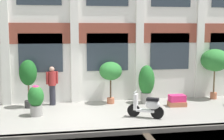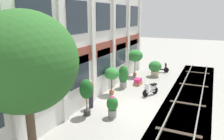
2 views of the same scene
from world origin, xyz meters
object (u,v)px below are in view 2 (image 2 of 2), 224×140
object	(u,v)px
potted_plant_tall_urn	(112,74)
potted_plant_terracotta_small	(86,91)
broadleaf_tree	(25,65)
scooter_second_parked	(161,68)
potted_plant_ribbed_drum	(155,67)
potted_plant_low_pan	(135,56)
resident_by_doorway	(91,93)
scooter_near_curb	(151,89)
potted_plant_stone_basin	(123,76)
potted_plant_fluted_column	(112,105)
potted_plant_square_trough	(138,82)

from	to	relation	value
potted_plant_tall_urn	potted_plant_terracotta_small	world-z (taller)	potted_plant_terracotta_small
broadleaf_tree	scooter_second_parked	world-z (taller)	broadleaf_tree
potted_plant_ribbed_drum	potted_plant_low_pan	bearing A→B (deg)	112.94
potted_plant_low_pan	resident_by_doorway	size ratio (longest dim) A/B	1.40
scooter_near_curb	potted_plant_low_pan	bearing A→B (deg)	-118.29
potted_plant_low_pan	resident_by_doorway	bearing A→B (deg)	179.23
resident_by_doorway	scooter_second_parked	bearing A→B (deg)	62.02
potted_plant_stone_basin	potted_plant_terracotta_small	xyz separation A→B (m)	(-5.09, 0.05, 0.47)
potted_plant_terracotta_small	resident_by_doorway	size ratio (longest dim) A/B	1.20
potted_plant_tall_urn	scooter_second_parked	bearing A→B (deg)	-13.78
potted_plant_fluted_column	scooter_near_curb	xyz separation A→B (m)	(4.08, -1.00, -0.23)
potted_plant_square_trough	potted_plant_ribbed_drum	distance (m)	3.03
potted_plant_tall_urn	resident_by_doorway	distance (m)	2.59
potted_plant_terracotta_small	resident_by_doorway	xyz separation A→B (m)	(0.97, 0.31, -0.48)
potted_plant_fluted_column	potted_plant_low_pan	distance (m)	8.31
potted_plant_tall_urn	scooter_near_curb	distance (m)	2.84
potted_plant_ribbed_drum	potted_plant_terracotta_small	world-z (taller)	potted_plant_terracotta_small
potted_plant_square_trough	potted_plant_low_pan	distance (m)	2.92
potted_plant_fluted_column	potted_plant_square_trough	world-z (taller)	potted_plant_fluted_column
broadleaf_tree	potted_plant_square_trough	xyz separation A→B (m)	(10.59, -0.35, -3.52)
resident_by_doorway	potted_plant_fluted_column	bearing A→B (deg)	-36.54
potted_plant_square_trough	potted_plant_low_pan	xyz separation A→B (m)	(2.23, 1.03, 1.58)
broadleaf_tree	potted_plant_fluted_column	xyz separation A→B (m)	(4.74, -0.86, -3.08)
potted_plant_tall_urn	potted_plant_fluted_column	bearing A→B (deg)	-154.46
potted_plant_square_trough	resident_by_doorway	size ratio (longest dim) A/B	0.47
resident_by_doorway	potted_plant_low_pan	bearing A→B (deg)	72.36
potted_plant_fluted_column	resident_by_doorway	size ratio (longest dim) A/B	0.71
potted_plant_low_pan	potted_plant_terracotta_small	bearing A→B (deg)	-178.57
potted_plant_stone_basin	potted_plant_tall_urn	bearing A→B (deg)	172.13
potted_plant_terracotta_small	resident_by_doorway	world-z (taller)	potted_plant_terracotta_small
potted_plant_tall_urn	scooter_near_curb	xyz separation A→B (m)	(0.95, -2.50, -0.97)
potted_plant_fluted_column	potted_plant_stone_basin	size ratio (longest dim) A/B	0.70
scooter_second_parked	resident_by_doorway	distance (m)	9.93
potted_plant_stone_basin	scooter_near_curb	size ratio (longest dim) A/B	1.37
potted_plant_square_trough	potted_plant_terracotta_small	distance (m)	6.39
broadleaf_tree	potted_plant_ribbed_drum	bearing A→B (deg)	-3.99
potted_plant_low_pan	broadleaf_tree	bearing A→B (deg)	-176.97
resident_by_doorway	potted_plant_tall_urn	bearing A→B (deg)	69.79
potted_plant_terracotta_small	potted_plant_low_pan	bearing A→B (deg)	1.43
scooter_second_parked	potted_plant_tall_urn	bearing A→B (deg)	-127.16
potted_plant_square_trough	scooter_near_curb	size ratio (longest dim) A/B	0.63
potted_plant_fluted_column	potted_plant_terracotta_small	world-z (taller)	potted_plant_terracotta_small
scooter_second_parked	broadleaf_tree	bearing A→B (deg)	-117.68
potted_plant_tall_urn	potted_plant_terracotta_small	distance (m)	3.51
potted_plant_low_pan	resident_by_doorway	xyz separation A→B (m)	(-7.49, 0.10, -0.91)
scooter_near_curb	resident_by_doorway	xyz separation A→B (m)	(-3.49, 2.65, 0.47)
potted_plant_ribbed_drum	potted_plant_tall_urn	bearing A→B (deg)	164.41
potted_plant_tall_urn	scooter_near_curb	world-z (taller)	potted_plant_tall_urn
potted_plant_fluted_column	potted_plant_stone_basin	bearing A→B (deg)	15.18
potted_plant_fluted_column	potted_plant_ribbed_drum	distance (m)	8.77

